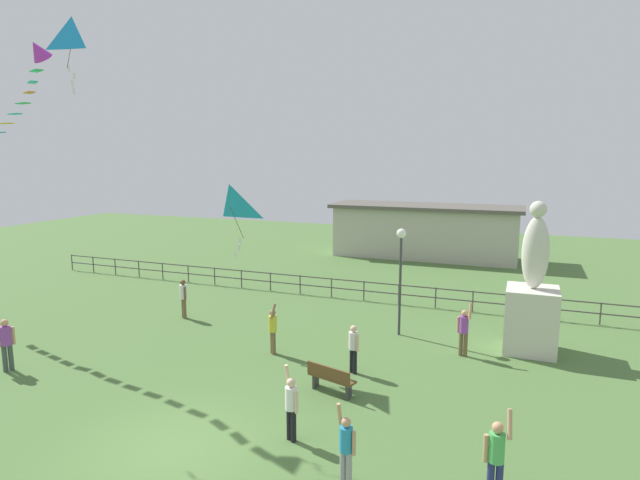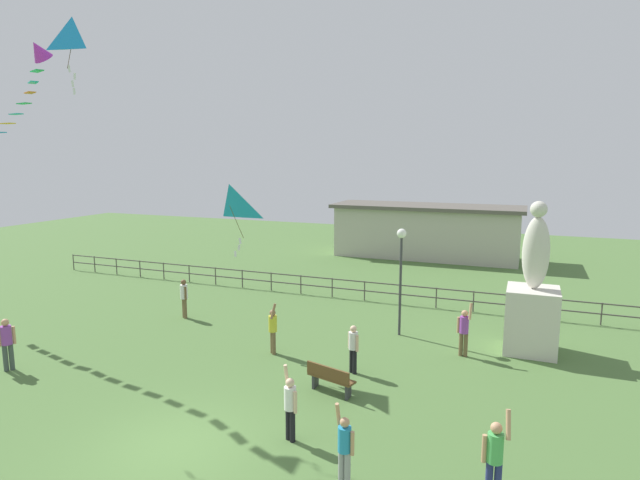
% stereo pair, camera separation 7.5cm
% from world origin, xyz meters
% --- Properties ---
extents(ground_plane, '(80.00, 80.00, 0.00)m').
position_xyz_m(ground_plane, '(0.00, 0.00, 0.00)').
color(ground_plane, '#4C7038').
extents(statue_monument, '(1.74, 1.74, 5.35)m').
position_xyz_m(statue_monument, '(7.82, 9.82, 1.69)').
color(statue_monument, beige).
rests_on(statue_monument, ground_plane).
extents(lamppost, '(0.36, 0.36, 4.16)m').
position_xyz_m(lamppost, '(3.12, 9.81, 3.05)').
color(lamppost, '#38383D').
rests_on(lamppost, ground_plane).
extents(park_bench, '(1.55, 0.81, 0.85)m').
position_xyz_m(park_bench, '(2.41, 4.08, 0.46)').
color(park_bench, brown).
rests_on(park_bench, ground_plane).
extents(person_0, '(0.45, 0.37, 1.88)m').
position_xyz_m(person_0, '(2.42, 1.32, 0.94)').
color(person_0, black).
rests_on(person_0, ground_plane).
extents(person_1, '(0.41, 0.46, 1.87)m').
position_xyz_m(person_1, '(-0.54, 6.25, 0.94)').
color(person_1, brown).
rests_on(person_1, ground_plane).
extents(person_2, '(0.42, 0.29, 1.58)m').
position_xyz_m(person_2, '(2.59, 5.70, 0.91)').
color(person_2, black).
rests_on(person_2, ground_plane).
extents(person_3, '(0.43, 0.33, 1.68)m').
position_xyz_m(person_3, '(-5.91, 8.52, 0.97)').
color(person_3, brown).
rests_on(person_3, ground_plane).
extents(person_4, '(0.50, 0.35, 1.93)m').
position_xyz_m(person_4, '(5.68, 8.48, 0.97)').
color(person_4, brown).
rests_on(person_4, ground_plane).
extents(person_5, '(0.32, 0.46, 1.73)m').
position_xyz_m(person_5, '(-7.81, 1.78, 0.99)').
color(person_5, '#3F4C47').
rests_on(person_5, ground_plane).
extents(person_6, '(0.46, 0.33, 1.79)m').
position_xyz_m(person_6, '(4.22, 0.14, 0.90)').
color(person_6, '#99999E').
rests_on(person_6, ground_plane).
extents(person_7, '(0.54, 0.31, 1.99)m').
position_xyz_m(person_7, '(7.16, 0.74, 1.00)').
color(person_7, navy).
rests_on(person_7, ground_plane).
extents(kite_1, '(1.18, 1.20, 2.34)m').
position_xyz_m(kite_1, '(-1.46, 5.15, 5.23)').
color(kite_1, '#198CD1').
extents(kite_3, '(1.03, 0.68, 2.29)m').
position_xyz_m(kite_3, '(-5.74, 3.36, 10.43)').
color(kite_3, '#198CD1').
extents(streamer_kite, '(8.67, 2.85, 4.32)m').
position_xyz_m(streamer_kite, '(-7.95, 3.46, 9.53)').
color(streamer_kite, '#B22DB2').
extents(waterfront_railing, '(36.03, 0.06, 0.95)m').
position_xyz_m(waterfront_railing, '(-0.35, 14.00, 0.63)').
color(waterfront_railing, '#4C4742').
rests_on(waterfront_railing, ground_plane).
extents(pavilion_building, '(12.61, 4.32, 3.58)m').
position_xyz_m(pavilion_building, '(1.15, 26.00, 1.81)').
color(pavilion_building, '#B7B2A3').
rests_on(pavilion_building, ground_plane).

